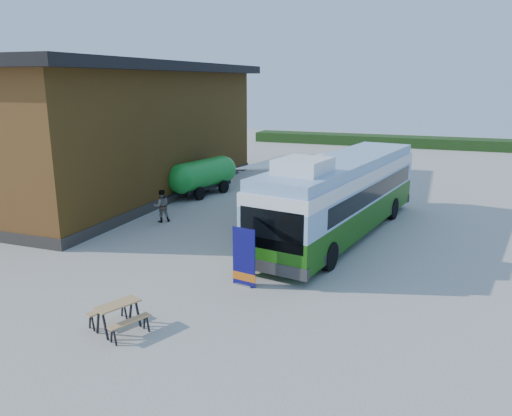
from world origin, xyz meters
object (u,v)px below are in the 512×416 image
at_px(person_a, 263,196).
at_px(person_b, 162,206).
at_px(banner, 244,263).
at_px(slurry_tanker, 203,175).
at_px(picnic_table, 118,310).
at_px(bus, 342,194).

height_order(person_a, person_b, person_a).
distance_m(banner, slurry_tanker, 13.63).
height_order(picnic_table, person_a, person_a).
bearing_deg(banner, person_a, 116.35).
distance_m(bus, banner, 6.95).
distance_m(person_a, person_b, 5.18).
xyz_separation_m(bus, person_a, (-4.47, 2.54, -1.03)).
bearing_deg(picnic_table, slurry_tanker, 131.31).
distance_m(bus, person_a, 5.24).
height_order(person_b, slurry_tanker, slurry_tanker).
xyz_separation_m(banner, slurry_tanker, (-7.19, 11.57, 0.39)).
height_order(person_a, slurry_tanker, slurry_tanker).
xyz_separation_m(bus, picnic_table, (-3.91, -10.57, -1.28)).
height_order(banner, person_a, banner).
xyz_separation_m(person_b, slurry_tanker, (-0.71, 5.84, 0.42)).
bearing_deg(banner, slurry_tanker, 132.33).
relative_size(person_b, slurry_tanker, 0.28).
bearing_deg(picnic_table, person_b, 137.59).
height_order(bus, slurry_tanker, bus).
xyz_separation_m(banner, person_a, (-2.60, 9.15, 0.01)).
xyz_separation_m(bus, banner, (-1.87, -6.61, -1.04)).
distance_m(picnic_table, person_a, 13.12).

